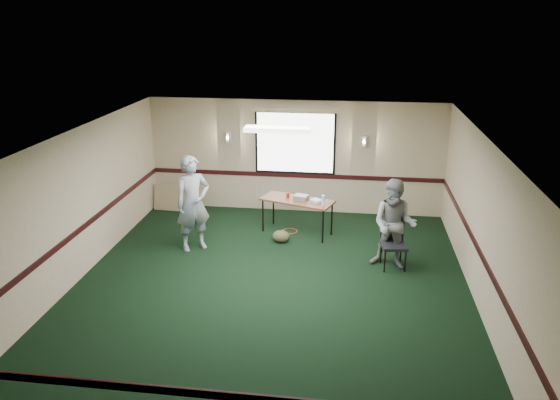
# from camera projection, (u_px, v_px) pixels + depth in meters

# --- Properties ---
(ground) EXTENTS (8.00, 8.00, 0.00)m
(ground) POSITION_uv_depth(u_px,v_px,m) (270.00, 288.00, 9.67)
(ground) COLOR black
(ground) RESTS_ON ground
(room_shell) EXTENTS (8.00, 8.02, 8.00)m
(room_shell) POSITION_uv_depth(u_px,v_px,m) (285.00, 169.00, 11.13)
(room_shell) COLOR tan
(room_shell) RESTS_ON ground
(folding_table) EXTENTS (1.68, 1.11, 0.78)m
(folding_table) POSITION_uv_depth(u_px,v_px,m) (297.00, 202.00, 11.81)
(folding_table) COLOR #5B2D1A
(folding_table) RESTS_ON ground
(projector) EXTENTS (0.34, 0.31, 0.10)m
(projector) POSITION_uv_depth(u_px,v_px,m) (301.00, 197.00, 11.79)
(projector) COLOR gray
(projector) RESTS_ON folding_table
(game_console) EXTENTS (0.27, 0.27, 0.05)m
(game_console) POSITION_uv_depth(u_px,v_px,m) (316.00, 201.00, 11.64)
(game_console) COLOR silver
(game_console) RESTS_ON folding_table
(red_cup) EXTENTS (0.07, 0.07, 0.11)m
(red_cup) POSITION_uv_depth(u_px,v_px,m) (288.00, 195.00, 11.89)
(red_cup) COLOR #AA1D0B
(red_cup) RESTS_ON folding_table
(water_bottle) EXTENTS (0.07, 0.07, 0.22)m
(water_bottle) POSITION_uv_depth(u_px,v_px,m) (323.00, 200.00, 11.41)
(water_bottle) COLOR #96D2F7
(water_bottle) RESTS_ON folding_table
(duffel_bag) EXTENTS (0.41, 0.34, 0.26)m
(duffel_bag) POSITION_uv_depth(u_px,v_px,m) (281.00, 236.00, 11.52)
(duffel_bag) COLOR #433B26
(duffel_bag) RESTS_ON ground
(cable_coil) EXTENTS (0.41, 0.41, 0.02)m
(cable_coil) POSITION_uv_depth(u_px,v_px,m) (290.00, 231.00, 12.11)
(cable_coil) COLOR #CF5419
(cable_coil) RESTS_ON ground
(folded_table) EXTENTS (1.26, 0.27, 0.64)m
(folded_table) POSITION_uv_depth(u_px,v_px,m) (179.00, 198.00, 13.28)
(folded_table) COLOR tan
(folded_table) RESTS_ON ground
(conference_chair) EXTENTS (0.52, 0.54, 0.94)m
(conference_chair) POSITION_uv_depth(u_px,v_px,m) (393.00, 239.00, 10.34)
(conference_chair) COLOR black
(conference_chair) RESTS_ON ground
(person_left) EXTENTS (0.85, 0.81, 1.96)m
(person_left) POSITION_uv_depth(u_px,v_px,m) (193.00, 203.00, 10.95)
(person_left) COLOR #405A8D
(person_left) RESTS_ON ground
(person_right) EXTENTS (0.98, 0.85, 1.74)m
(person_right) POSITION_uv_depth(u_px,v_px,m) (394.00, 224.00, 10.18)
(person_right) COLOR #7388B3
(person_right) RESTS_ON ground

